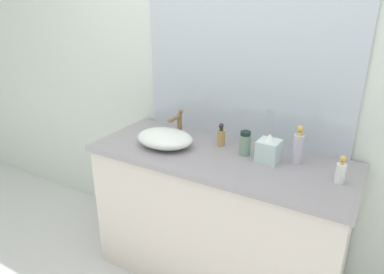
# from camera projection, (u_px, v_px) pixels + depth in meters

# --- Properties ---
(bathroom_wall_rear) EXTENTS (6.00, 0.06, 2.60)m
(bathroom_wall_rear) POSITION_uv_depth(u_px,v_px,m) (231.00, 68.00, 2.18)
(bathroom_wall_rear) COLOR silver
(bathroom_wall_rear) RESTS_ON ground
(vanity_counter) EXTENTS (1.52, 0.60, 0.87)m
(vanity_counter) POSITION_uv_depth(u_px,v_px,m) (217.00, 218.00, 2.18)
(vanity_counter) COLOR beige
(vanity_counter) RESTS_ON ground
(wall_mirror_panel) EXTENTS (1.33, 0.01, 1.26)m
(wall_mirror_panel) POSITION_uv_depth(u_px,v_px,m) (245.00, 36.00, 2.03)
(wall_mirror_panel) COLOR #B2BCC6
(wall_mirror_panel) RESTS_ON vanity_counter
(sink_basin) EXTENTS (0.36, 0.28, 0.10)m
(sink_basin) POSITION_uv_depth(u_px,v_px,m) (165.00, 138.00, 2.12)
(sink_basin) COLOR white
(sink_basin) RESTS_ON vanity_counter
(faucet) EXTENTS (0.03, 0.15, 0.18)m
(faucet) POSITION_uv_depth(u_px,v_px,m) (178.00, 122.00, 2.22)
(faucet) COLOR brown
(faucet) RESTS_ON vanity_counter
(soap_dispenser) EXTENTS (0.06, 0.06, 0.21)m
(soap_dispenser) POSITION_uv_depth(u_px,v_px,m) (298.00, 147.00, 1.89)
(soap_dispenser) COLOR silver
(soap_dispenser) RESTS_ON vanity_counter
(lotion_bottle) EXTENTS (0.07, 0.07, 0.14)m
(lotion_bottle) POSITION_uv_depth(u_px,v_px,m) (245.00, 143.00, 2.00)
(lotion_bottle) COLOR gray
(lotion_bottle) RESTS_ON vanity_counter
(perfume_bottle) EXTENTS (0.05, 0.05, 0.14)m
(perfume_bottle) POSITION_uv_depth(u_px,v_px,m) (221.00, 136.00, 2.13)
(perfume_bottle) COLOR tan
(perfume_bottle) RESTS_ON vanity_counter
(spray_can) EXTENTS (0.05, 0.05, 0.15)m
(spray_can) POSITION_uv_depth(u_px,v_px,m) (341.00, 172.00, 1.69)
(spray_can) COLOR white
(spray_can) RESTS_ON vanity_counter
(tissue_box) EXTENTS (0.12, 0.12, 0.16)m
(tissue_box) POSITION_uv_depth(u_px,v_px,m) (269.00, 150.00, 1.92)
(tissue_box) COLOR silver
(tissue_box) RESTS_ON vanity_counter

